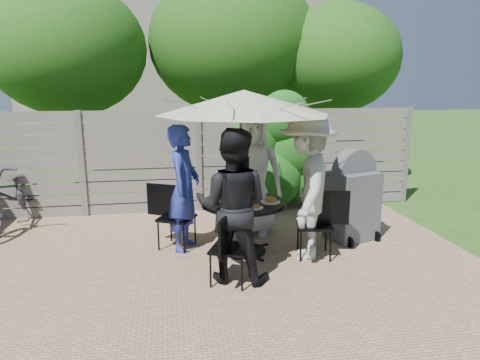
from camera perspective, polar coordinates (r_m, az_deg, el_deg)
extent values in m
plane|color=#325119|center=(5.11, -2.86, -13.87)|extent=(60.00, 60.00, 0.00)
cube|color=tan|center=(5.55, -3.46, -11.48)|extent=(7.00, 6.00, 0.02)
cube|color=gray|center=(7.68, -5.51, 2.49)|extent=(8.00, 0.10, 1.85)
ellipsoid|color=#195914|center=(7.75, 4.96, 2.42)|extent=(1.20, 0.70, 1.80)
cube|color=#A29587|center=(16.55, -7.87, 13.41)|extent=(10.00, 6.00, 5.00)
ellipsoid|color=#204F12|center=(9.77, -22.07, 15.89)|extent=(3.20, 3.20, 2.72)
ellipsoid|color=#204F12|center=(10.19, -0.93, 17.81)|extent=(3.80, 3.80, 3.23)
ellipsoid|color=#204F12|center=(10.06, 12.68, 15.57)|extent=(2.80, 2.80, 2.38)
cylinder|color=black|center=(5.76, 0.50, -2.99)|extent=(1.43, 1.43, 0.03)
cylinder|color=black|center=(5.87, 0.49, -6.39)|extent=(0.08, 0.08, 0.72)
cylinder|color=black|center=(5.99, 0.49, -9.47)|extent=(0.60, 0.60, 0.04)
cylinder|color=silver|center=(5.68, 0.51, 0.15)|extent=(0.04, 0.04, 2.09)
cone|color=#BCB69C|center=(5.55, 0.53, 10.30)|extent=(2.89, 2.89, 0.32)
cube|color=black|center=(6.75, 1.78, -3.35)|extent=(0.52, 0.52, 0.03)
cube|color=black|center=(6.88, 2.09, -1.12)|extent=(0.17, 0.39, 0.41)
imported|color=silver|center=(6.50, 1.67, 0.88)|extent=(1.07, 0.87, 1.90)
cube|color=black|center=(6.06, -8.45, -5.00)|extent=(0.60, 0.60, 0.04)
cube|color=black|center=(6.08, -10.40, -2.62)|extent=(0.41, 0.23, 0.45)
imported|color=#23329B|center=(5.90, -7.47, -1.15)|extent=(0.61, 0.74, 1.76)
cube|color=black|center=(4.97, -1.28, -9.13)|extent=(0.56, 0.56, 0.03)
cube|color=black|center=(4.69, -2.00, -7.43)|extent=(0.20, 0.40, 0.44)
imported|color=black|center=(4.92, -1.04, -3.54)|extent=(1.06, 0.94, 1.81)
cube|color=black|center=(5.77, 9.90, -5.93)|extent=(0.53, 0.53, 0.04)
cube|color=black|center=(5.73, 12.20, -3.61)|extent=(0.44, 0.12, 0.46)
imported|color=#AEACA9|center=(5.63, 8.88, -0.93)|extent=(1.09, 1.42, 1.94)
cylinder|color=white|center=(6.10, 1.04, -1.89)|extent=(0.26, 0.26, 0.01)
cylinder|color=#A37030|center=(6.09, 1.04, -1.59)|extent=(0.15, 0.15, 0.05)
cylinder|color=white|center=(5.82, -3.00, -2.62)|extent=(0.26, 0.26, 0.01)
cylinder|color=#A37030|center=(5.81, -3.01, -2.31)|extent=(0.15, 0.15, 0.05)
cylinder|color=white|center=(5.41, -0.11, -3.79)|extent=(0.26, 0.26, 0.01)
cylinder|color=#A37030|center=(5.40, -0.11, -3.46)|extent=(0.15, 0.15, 0.05)
cylinder|color=white|center=(5.71, 4.07, -2.94)|extent=(0.26, 0.26, 0.01)
cylinder|color=#A37030|center=(5.70, 4.08, -2.63)|extent=(0.15, 0.15, 0.05)
cylinder|color=white|center=(5.44, 1.87, -3.70)|extent=(0.24, 0.24, 0.01)
cylinder|color=#A37030|center=(5.43, 1.87, -3.38)|extent=(0.14, 0.14, 0.05)
cylinder|color=silver|center=(6.00, -0.09, -1.50)|extent=(0.07, 0.07, 0.14)
cylinder|color=silver|center=(5.47, 1.15, -2.91)|extent=(0.07, 0.07, 0.14)
cylinder|color=silver|center=(5.80, 3.20, -2.02)|extent=(0.07, 0.07, 0.14)
cylinder|color=#59280C|center=(5.79, -0.01, -1.93)|extent=(0.09, 0.09, 0.16)
cylinder|color=#C6B293|center=(5.94, 1.79, -1.77)|extent=(0.08, 0.08, 0.12)
imported|color=#333338|center=(7.77, -28.16, -1.70)|extent=(0.90, 2.14, 1.10)
cube|color=#5E5E63|center=(6.53, 14.72, -3.40)|extent=(0.80, 0.70, 1.03)
cylinder|color=#5E5E63|center=(6.41, 14.97, 1.03)|extent=(0.71, 0.41, 0.68)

